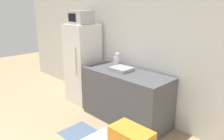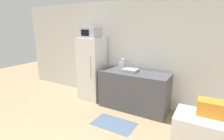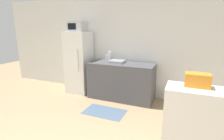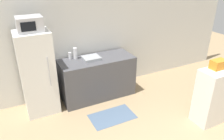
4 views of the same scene
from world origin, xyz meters
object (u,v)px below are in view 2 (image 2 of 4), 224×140
object	(u,v)px
microwave	(91,33)
basket	(212,108)
bottle_tall	(123,64)
bottle_short	(120,65)
refrigerator	(92,69)

from	to	relation	value
microwave	basket	xyz separation A→B (m)	(2.86, -1.75, -0.65)
bottle_tall	bottle_short	world-z (taller)	bottle_tall
microwave	basket	distance (m)	3.41
refrigerator	bottle_tall	world-z (taller)	refrigerator
bottle_short	microwave	bearing A→B (deg)	-161.59
microwave	bottle_short	size ratio (longest dim) A/B	3.08
refrigerator	bottle_short	size ratio (longest dim) A/B	11.64
bottle_tall	bottle_short	size ratio (longest dim) A/B	1.71
bottle_short	basket	size ratio (longest dim) A/B	0.50
microwave	bottle_tall	size ratio (longest dim) A/B	1.80
refrigerator	bottle_tall	distance (m)	0.89
refrigerator	microwave	bearing A→B (deg)	-107.53
microwave	bottle_short	bearing A→B (deg)	18.41
refrigerator	basket	xyz separation A→B (m)	(2.86, -1.75, 0.32)
microwave	refrigerator	bearing A→B (deg)	72.47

